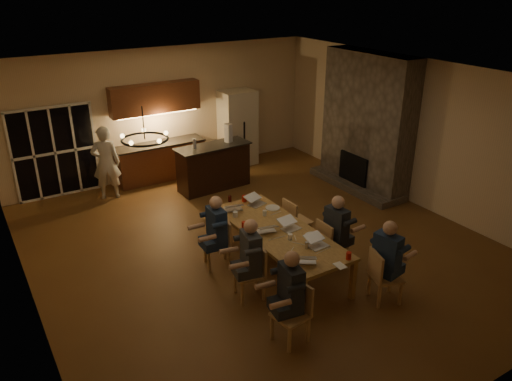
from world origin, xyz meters
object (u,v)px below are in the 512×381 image
object	(u,v)px
mug_mid	(265,213)
plate_near	(313,236)
laptop_e	(233,204)
redcup_far	(244,199)
bar_island	(214,167)
standing_person	(106,163)
person_right_mid	(336,233)
redcup_near	(349,256)
person_left_far	(217,233)
plate_far	(273,208)
person_left_mid	(251,259)
refrigerator	(238,128)
bar_bottle	(195,144)
redcup_mid	(244,225)
laptop_d	(291,223)
chair_left_near	(290,315)
laptop_c	(266,225)
can_silver	(307,245)
chandelier	(145,139)
chair_right_mid	(332,243)
can_cola	(230,199)
plate_left	(294,258)
bar_blender	(228,133)
mug_back	(235,214)
chair_right_far	(298,221)
person_left_near	(291,295)
laptop_a	(306,255)
chair_left_far	(217,244)
laptop_b	(319,240)
laptop_f	(257,199)

from	to	relation	value
mug_mid	plate_near	bearing A→B (deg)	-76.39
laptop_e	redcup_far	size ratio (longest dim) A/B	2.67
bar_island	standing_person	size ratio (longest dim) A/B	1.05
person_right_mid	redcup_near	bearing A→B (deg)	146.30
person_right_mid	person_left_far	world-z (taller)	same
laptop_e	plate_far	bearing A→B (deg)	166.16
person_left_mid	bar_island	bearing A→B (deg)	170.60
refrigerator	bar_bottle	xyz separation A→B (m)	(-1.81, -1.18, 0.20)
redcup_mid	plate_far	bearing A→B (deg)	25.05
laptop_d	standing_person	bearing A→B (deg)	105.58
chair_left_near	redcup_mid	world-z (taller)	chair_left_near
laptop_c	can_silver	xyz separation A→B (m)	(0.23, -0.85, -0.05)
chandelier	can_silver	world-z (taller)	chandelier
chair_right_mid	can_cola	size ratio (longest dim) A/B	7.42
redcup_near	redcup_far	world-z (taller)	same
laptop_e	plate_left	size ratio (longest dim) A/B	1.45
person_right_mid	redcup_near	size ratio (longest dim) A/B	11.50
laptop_d	can_silver	bearing A→B (deg)	-110.19
laptop_d	bar_blender	xyz separation A→B (m)	(0.94, 3.91, 0.44)
mug_back	plate_left	xyz separation A→B (m)	(0.06, -1.73, -0.04)
chair_right_far	redcup_far	bearing A→B (deg)	44.93
laptop_e	bar_blender	xyz separation A→B (m)	(1.40, 2.70, 0.44)
laptop_e	redcup_mid	distance (m)	0.78
person_left_near	chandelier	bearing A→B (deg)	-131.47
can_cola	laptop_d	bearing A→B (deg)	-77.38
chair_right_mid	standing_person	bearing A→B (deg)	27.28
bar_island	plate_far	world-z (taller)	bar_island
bar_island	bar_bottle	xyz separation A→B (m)	(-0.46, 0.01, 0.66)
chandelier	redcup_far	size ratio (longest dim) A/B	5.30
chair_left_near	person_left_far	xyz separation A→B (m)	(0.03, 2.23, 0.24)
chair_left_near	chair_right_mid	size ratio (longest dim) A/B	1.00
laptop_a	can_silver	xyz separation A→B (m)	(0.24, 0.29, -0.05)
chair_left_far	can_silver	world-z (taller)	chair_left_far
laptop_a	redcup_near	xyz separation A→B (m)	(0.60, -0.31, -0.05)
laptop_c	laptop_b	bearing A→B (deg)	129.32
mug_back	plate_far	world-z (taller)	mug_back
bar_island	laptop_f	world-z (taller)	bar_island
laptop_a	laptop_c	xyz separation A→B (m)	(0.01, 1.14, 0.00)
bar_blender	laptop_b	bearing A→B (deg)	-120.26
chair_left_near	laptop_f	size ratio (longest dim) A/B	2.78
bar_island	chandelier	bearing A→B (deg)	-130.39
redcup_near	plate_left	xyz separation A→B (m)	(-0.70, 0.46, -0.05)
redcup_far	bar_blender	xyz separation A→B (m)	(1.04, 2.50, 0.49)
laptop_c	redcup_mid	distance (m)	0.39
bar_blender	chair_right_mid	bearing A→B (deg)	-112.99
laptop_e	chair_left_far	bearing A→B (deg)	53.84
plate_near	bar_blender	bearing A→B (deg)	79.78
can_silver	can_cola	world-z (taller)	same
chair_left_near	laptop_d	world-z (taller)	laptop_d
person_left_near	plate_far	distance (m)	2.67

